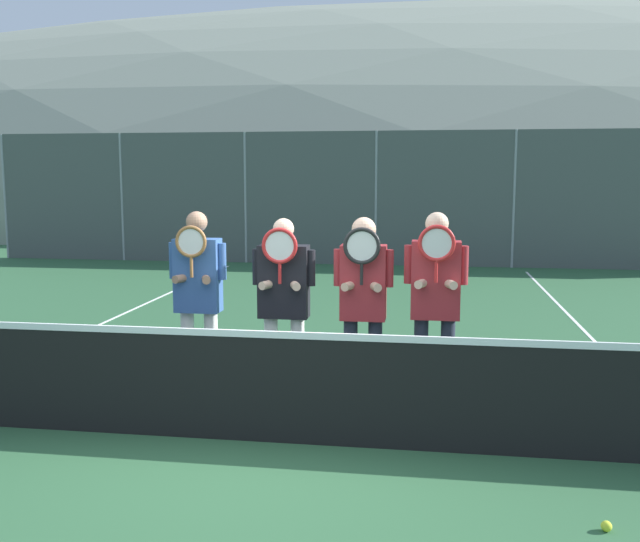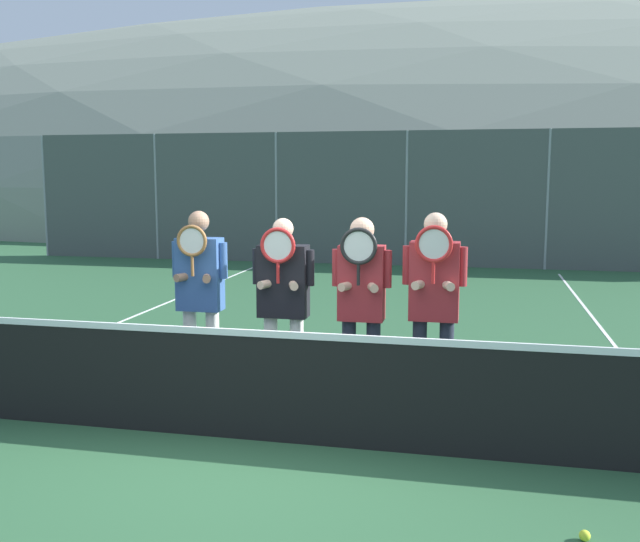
{
  "view_description": "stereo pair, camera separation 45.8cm",
  "coord_description": "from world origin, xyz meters",
  "px_view_note": "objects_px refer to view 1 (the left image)",
  "views": [
    {
      "loc": [
        1.29,
        -5.53,
        2.2
      ],
      "look_at": [
        0.27,
        1.09,
        1.29
      ],
      "focal_mm": 40.0,
      "sensor_mm": 36.0,
      "label": 1
    },
    {
      "loc": [
        1.74,
        -5.44,
        2.2
      ],
      "look_at": [
        0.27,
        1.09,
        1.29
      ],
      "focal_mm": 40.0,
      "sensor_mm": 36.0,
      "label": 2
    }
  ],
  "objects_px": {
    "player_leftmost": "(198,291)",
    "player_center_left": "(284,296)",
    "car_left_of_center": "(366,221)",
    "car_center": "(553,220)",
    "player_center_right": "(363,297)",
    "player_rightmost": "(435,296)",
    "tennis_ball_on_court": "(606,526)",
    "car_far_left": "(196,219)"
  },
  "relations": [
    {
      "from": "car_center",
      "to": "tennis_ball_on_court",
      "type": "xyz_separation_m",
      "value": [
        -2.29,
        -16.17,
        -0.92
      ]
    },
    {
      "from": "tennis_ball_on_court",
      "to": "player_leftmost",
      "type": "bearing_deg",
      "value": 147.66
    },
    {
      "from": "player_center_left",
      "to": "tennis_ball_on_court",
      "type": "bearing_deg",
      "value": -40.12
    },
    {
      "from": "car_far_left",
      "to": "car_left_of_center",
      "type": "xyz_separation_m",
      "value": [
        5.09,
        0.07,
        -0.02
      ]
    },
    {
      "from": "player_center_right",
      "to": "player_leftmost",
      "type": "bearing_deg",
      "value": 178.19
    },
    {
      "from": "player_center_right",
      "to": "player_rightmost",
      "type": "xyz_separation_m",
      "value": [
        0.66,
        0.03,
        0.02
      ]
    },
    {
      "from": "car_center",
      "to": "car_far_left",
      "type": "bearing_deg",
      "value": -179.51
    },
    {
      "from": "player_center_left",
      "to": "player_center_right",
      "type": "distance_m",
      "value": 0.75
    },
    {
      "from": "car_center",
      "to": "player_center_right",
      "type": "bearing_deg",
      "value": -105.81
    },
    {
      "from": "car_far_left",
      "to": "car_center",
      "type": "bearing_deg",
      "value": 0.49
    },
    {
      "from": "player_rightmost",
      "to": "car_far_left",
      "type": "xyz_separation_m",
      "value": [
        -6.96,
        14.01,
        -0.23
      ]
    },
    {
      "from": "player_center_right",
      "to": "car_far_left",
      "type": "distance_m",
      "value": 15.39
    },
    {
      "from": "player_center_left",
      "to": "car_left_of_center",
      "type": "distance_m",
      "value": 14.08
    },
    {
      "from": "player_center_left",
      "to": "car_far_left",
      "type": "xyz_separation_m",
      "value": [
        -5.56,
        14.0,
        -0.19
      ]
    },
    {
      "from": "player_center_left",
      "to": "car_left_of_center",
      "type": "relative_size",
      "value": 0.38
    },
    {
      "from": "player_rightmost",
      "to": "car_center",
      "type": "bearing_deg",
      "value": 76.65
    },
    {
      "from": "car_left_of_center",
      "to": "player_center_right",
      "type": "bearing_deg",
      "value": -85.05
    },
    {
      "from": "player_center_right",
      "to": "car_left_of_center",
      "type": "xyz_separation_m",
      "value": [
        -1.22,
        14.11,
        -0.23
      ]
    },
    {
      "from": "player_leftmost",
      "to": "car_left_of_center",
      "type": "bearing_deg",
      "value": 88.49
    },
    {
      "from": "car_left_of_center",
      "to": "car_center",
      "type": "xyz_separation_m",
      "value": [
        5.22,
        0.02,
        0.09
      ]
    },
    {
      "from": "player_center_left",
      "to": "car_far_left",
      "type": "relative_size",
      "value": 0.4
    },
    {
      "from": "car_center",
      "to": "player_leftmost",
      "type": "bearing_deg",
      "value": -111.67
    },
    {
      "from": "player_center_left",
      "to": "tennis_ball_on_court",
      "type": "xyz_separation_m",
      "value": [
        2.46,
        -2.08,
        -1.03
      ]
    },
    {
      "from": "car_left_of_center",
      "to": "player_rightmost",
      "type": "bearing_deg",
      "value": -82.4
    },
    {
      "from": "player_center_left",
      "to": "player_center_right",
      "type": "bearing_deg",
      "value": -2.64
    },
    {
      "from": "player_center_left",
      "to": "player_center_right",
      "type": "xyz_separation_m",
      "value": [
        0.75,
        -0.03,
        0.02
      ]
    },
    {
      "from": "player_leftmost",
      "to": "car_center",
      "type": "xyz_separation_m",
      "value": [
        5.59,
        14.08,
        -0.14
      ]
    },
    {
      "from": "player_leftmost",
      "to": "player_center_left",
      "type": "bearing_deg",
      "value": -1.07
    },
    {
      "from": "car_far_left",
      "to": "car_center",
      "type": "distance_m",
      "value": 10.31
    },
    {
      "from": "car_left_of_center",
      "to": "tennis_ball_on_court",
      "type": "distance_m",
      "value": 16.43
    },
    {
      "from": "player_leftmost",
      "to": "player_center_left",
      "type": "distance_m",
      "value": 0.84
    },
    {
      "from": "tennis_ball_on_court",
      "to": "car_center",
      "type": "bearing_deg",
      "value": 81.95
    },
    {
      "from": "tennis_ball_on_court",
      "to": "player_center_right",
      "type": "bearing_deg",
      "value": 129.99
    },
    {
      "from": "player_center_left",
      "to": "car_left_of_center",
      "type": "height_order",
      "value": "player_center_left"
    },
    {
      "from": "player_rightmost",
      "to": "tennis_ball_on_court",
      "type": "distance_m",
      "value": 2.56
    },
    {
      "from": "player_rightmost",
      "to": "car_center",
      "type": "height_order",
      "value": "car_center"
    },
    {
      "from": "player_center_left",
      "to": "player_center_right",
      "type": "height_order",
      "value": "player_center_right"
    },
    {
      "from": "player_leftmost",
      "to": "player_rightmost",
      "type": "distance_m",
      "value": 2.25
    },
    {
      "from": "player_leftmost",
      "to": "player_center_left",
      "type": "xyz_separation_m",
      "value": [
        0.84,
        -0.02,
        -0.02
      ]
    },
    {
      "from": "player_center_left",
      "to": "tennis_ball_on_court",
      "type": "height_order",
      "value": "player_center_left"
    },
    {
      "from": "player_center_right",
      "to": "tennis_ball_on_court",
      "type": "relative_size",
      "value": 26.71
    },
    {
      "from": "player_center_right",
      "to": "player_rightmost",
      "type": "distance_m",
      "value": 0.66
    }
  ]
}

